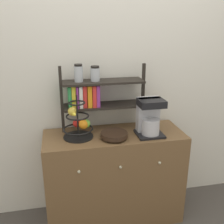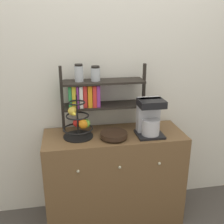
{
  "view_description": "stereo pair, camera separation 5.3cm",
  "coord_description": "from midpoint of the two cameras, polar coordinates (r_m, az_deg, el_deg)",
  "views": [
    {
      "loc": [
        -0.43,
        -1.74,
        1.72
      ],
      "look_at": [
        -0.02,
        0.22,
        1.02
      ],
      "focal_mm": 42.0,
      "sensor_mm": 36.0,
      "label": 1
    },
    {
      "loc": [
        -0.38,
        -1.75,
        1.72
      ],
      "look_at": [
        -0.02,
        0.22,
        1.02
      ],
      "focal_mm": 42.0,
      "sensor_mm": 36.0,
      "label": 2
    }
  ],
  "objects": [
    {
      "name": "sideboard",
      "position": [
        2.39,
        1.13,
        -13.91
      ],
      "size": [
        1.17,
        0.47,
        0.83
      ],
      "color": "brown",
      "rests_on": "ground_plane"
    },
    {
      "name": "fruit_stand",
      "position": [
        2.12,
        -6.61,
        -2.32
      ],
      "size": [
        0.24,
        0.24,
        0.35
      ],
      "color": "black",
      "rests_on": "sideboard"
    },
    {
      "name": "wooden_bowl",
      "position": [
        2.1,
        1.13,
        -5.01
      ],
      "size": [
        0.22,
        0.22,
        0.05
      ],
      "color": "black",
      "rests_on": "sideboard"
    },
    {
      "name": "wall_back",
      "position": [
        2.31,
        -0.06,
        8.69
      ],
      "size": [
        7.0,
        0.05,
        2.6
      ],
      "primitive_type": "cube",
      "color": "silver",
      "rests_on": "ground_plane"
    },
    {
      "name": "coffee_maker",
      "position": [
        2.16,
        8.88,
        -1.19
      ],
      "size": [
        0.22,
        0.21,
        0.31
      ],
      "color": "black",
      "rests_on": "sideboard"
    },
    {
      "name": "shelf_hutch",
      "position": [
        2.19,
        -3.46,
        4.26
      ],
      "size": [
        0.72,
        0.2,
        0.57
      ],
      "color": "black",
      "rests_on": "sideboard"
    }
  ]
}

